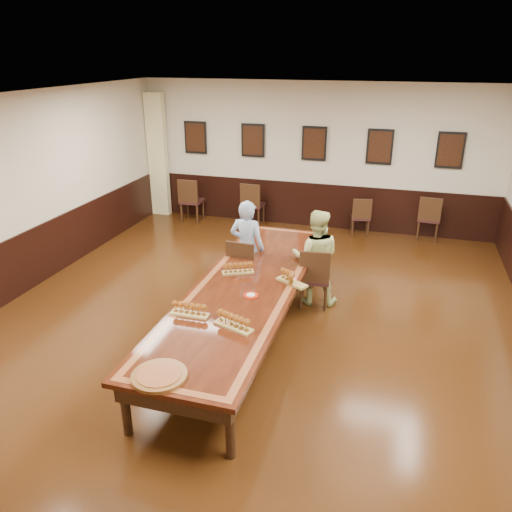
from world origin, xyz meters
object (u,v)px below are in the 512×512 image
(chair_woman, at_px, (314,276))
(spare_chair_b, at_px, (253,203))
(person_woman, at_px, (316,257))
(conference_table, at_px, (246,295))
(spare_chair_a, at_px, (192,199))
(spare_chair_d, at_px, (429,217))
(carved_platter, at_px, (159,376))
(chair_man, at_px, (245,267))
(spare_chair_c, at_px, (361,216))
(person_man, at_px, (247,248))

(chair_woman, distance_m, spare_chair_b, 4.12)
(spare_chair_b, bearing_deg, chair_woman, 122.08)
(spare_chair_b, relative_size, person_woman, 0.65)
(conference_table, bearing_deg, spare_chair_a, 121.62)
(spare_chair_d, relative_size, carved_platter, 1.68)
(carved_platter, bearing_deg, spare_chair_d, 68.67)
(spare_chair_b, bearing_deg, spare_chair_d, -176.28)
(chair_man, height_order, spare_chair_c, chair_man)
(spare_chair_b, bearing_deg, spare_chair_a, 7.29)
(spare_chair_d, bearing_deg, person_woman, 68.25)
(carved_platter, bearing_deg, chair_man, 93.26)
(chair_woman, bearing_deg, person_woman, -90.00)
(person_man, height_order, conference_table, person_man)
(person_man, bearing_deg, spare_chair_b, -70.75)
(person_man, bearing_deg, spare_chair_c, -110.12)
(person_man, relative_size, conference_table, 0.32)
(spare_chair_a, height_order, carved_platter, spare_chair_a)
(chair_woman, bearing_deg, spare_chair_b, -67.52)
(chair_woman, relative_size, spare_chair_b, 0.98)
(chair_woman, height_order, spare_chair_d, chair_woman)
(person_woman, distance_m, conference_table, 1.46)
(spare_chair_a, xyz_separation_m, person_woman, (3.55, -3.30, 0.26))
(spare_chair_a, relative_size, carved_platter, 1.80)
(chair_man, distance_m, carved_platter, 3.42)
(chair_man, bearing_deg, spare_chair_a, -50.68)
(spare_chair_b, distance_m, spare_chair_c, 2.46)
(spare_chair_b, distance_m, person_woman, 4.03)
(spare_chair_c, bearing_deg, spare_chair_b, -10.65)
(spare_chair_c, xyz_separation_m, spare_chair_d, (1.43, 0.15, 0.05))
(chair_woman, bearing_deg, spare_chair_c, -103.97)
(spare_chair_b, relative_size, person_man, 0.63)
(spare_chair_d, bearing_deg, spare_chair_b, 7.19)
(person_man, bearing_deg, chair_woman, 177.46)
(person_woman, bearing_deg, spare_chair_c, -104.39)
(spare_chair_d, relative_size, person_man, 0.60)
(spare_chair_c, relative_size, person_woman, 0.56)
(spare_chair_a, bearing_deg, person_man, 124.86)
(chair_woman, relative_size, spare_chair_a, 0.96)
(chair_man, height_order, spare_chair_b, spare_chair_b)
(spare_chair_d, bearing_deg, spare_chair_a, 8.17)
(chair_woman, bearing_deg, chair_man, -9.14)
(chair_woman, xyz_separation_m, carved_platter, (-0.96, -3.38, 0.28))
(chair_man, relative_size, chair_woman, 1.01)
(person_woman, bearing_deg, spare_chair_a, -50.92)
(chair_man, height_order, conference_table, chair_man)
(chair_man, distance_m, chair_woman, 1.16)
(chair_woman, xyz_separation_m, spare_chair_c, (0.37, 3.54, -0.06))
(person_man, height_order, carved_platter, person_man)
(spare_chair_a, xyz_separation_m, carved_platter, (2.60, -6.78, 0.25))
(chair_man, relative_size, spare_chair_b, 1.00)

